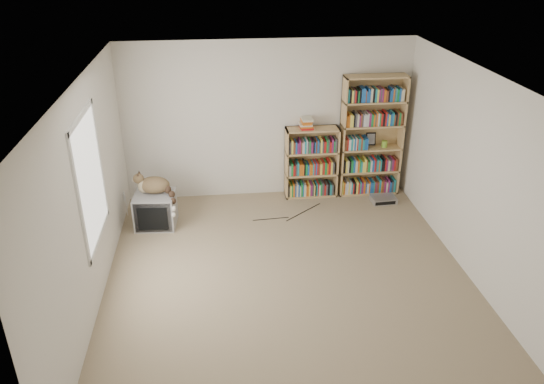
{
  "coord_description": "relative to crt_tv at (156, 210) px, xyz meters",
  "views": [
    {
      "loc": [
        -0.82,
        -5.38,
        3.87
      ],
      "look_at": [
        -0.1,
        1.0,
        0.74
      ],
      "focal_mm": 35.0,
      "sensor_mm": 36.0,
      "label": 1
    }
  ],
  "objects": [
    {
      "name": "crt_tv",
      "position": [
        0.0,
        0.0,
        0.0
      ],
      "size": [
        0.61,
        0.56,
        0.5
      ],
      "rotation": [
        0.0,
        0.0,
        -0.07
      ],
      "color": "#98989B",
      "rests_on": "floor"
    },
    {
      "name": "wall_front",
      "position": [
        1.75,
        -4.11,
        1.0
      ],
      "size": [
        4.5,
        0.02,
        2.5
      ],
      "primitive_type": "cube",
      "color": "silver",
      "rests_on": "floor"
    },
    {
      "name": "framed_print",
      "position": [
        3.41,
        0.83,
        0.65
      ],
      "size": [
        0.16,
        0.05,
        0.21
      ],
      "primitive_type": "cube",
      "rotation": [
        -0.17,
        0.0,
        0.0
      ],
      "color": "black",
      "rests_on": "bookcase_tall"
    },
    {
      "name": "bookcase_tall",
      "position": [
        3.38,
        0.75,
        0.67
      ],
      "size": [
        0.97,
        0.3,
        1.95
      ],
      "color": "tan",
      "rests_on": "floor"
    },
    {
      "name": "wall_left",
      "position": [
        -0.5,
        -1.61,
        1.0
      ],
      "size": [
        0.02,
        5.0,
        2.5
      ],
      "primitive_type": "cube",
      "color": "silver",
      "rests_on": "floor"
    },
    {
      "name": "bookcase_short",
      "position": [
        2.43,
        0.75,
        0.28
      ],
      "size": [
        0.84,
        0.3,
        1.15
      ],
      "color": "tan",
      "rests_on": "floor"
    },
    {
      "name": "window",
      "position": [
        -0.49,
        -1.41,
        1.15
      ],
      "size": [
        0.02,
        1.22,
        1.52
      ],
      "primitive_type": "cube",
      "color": "white",
      "rests_on": "wall_left"
    },
    {
      "name": "floor",
      "position": [
        1.75,
        -1.61,
        -0.25
      ],
      "size": [
        4.5,
        5.0,
        0.01
      ],
      "primitive_type": "cube",
      "color": "tan",
      "rests_on": "ground"
    },
    {
      "name": "wall_back",
      "position": [
        1.75,
        0.89,
        1.0
      ],
      "size": [
        4.5,
        0.02,
        2.5
      ],
      "primitive_type": "cube",
      "color": "silver",
      "rests_on": "floor"
    },
    {
      "name": "green_mug",
      "position": [
        3.61,
        0.73,
        0.6
      ],
      "size": [
        0.09,
        0.09,
        0.1
      ],
      "primitive_type": "cylinder",
      "color": "#84BE36",
      "rests_on": "bookcase_tall"
    },
    {
      "name": "dvd_player",
      "position": [
        3.55,
        0.34,
        -0.2
      ],
      "size": [
        0.4,
        0.3,
        0.09
      ],
      "primitive_type": "cube",
      "rotation": [
        0.0,
        0.0,
        0.06
      ],
      "color": "#ABAAAF",
      "rests_on": "floor"
    },
    {
      "name": "book_stack",
      "position": [
        2.33,
        0.75,
        0.98
      ],
      "size": [
        0.2,
        0.25,
        0.16
      ],
      "primitive_type": "cube",
      "color": "red",
      "rests_on": "bookcase_short"
    },
    {
      "name": "floor_cables",
      "position": [
        2.14,
        0.19,
        -0.24
      ],
      "size": [
        1.2,
        0.7,
        0.01
      ],
      "primitive_type": null,
      "color": "black",
      "rests_on": "floor"
    },
    {
      "name": "cat",
      "position": [
        0.05,
        0.01,
        0.34
      ],
      "size": [
        0.64,
        0.54,
        0.53
      ],
      "rotation": [
        0.0,
        0.0,
        -0.11
      ],
      "color": "#392617",
      "rests_on": "crt_tv"
    },
    {
      "name": "wall_outlet",
      "position": [
        -0.49,
        0.34,
        0.07
      ],
      "size": [
        0.01,
        0.08,
        0.13
      ],
      "primitive_type": "cube",
      "color": "silver",
      "rests_on": "wall_left"
    },
    {
      "name": "wall_right",
      "position": [
        4.0,
        -1.61,
        1.0
      ],
      "size": [
        0.02,
        5.0,
        2.5
      ],
      "primitive_type": "cube",
      "color": "silver",
      "rests_on": "floor"
    },
    {
      "name": "ceiling",
      "position": [
        1.75,
        -1.61,
        2.25
      ],
      "size": [
        4.5,
        5.0,
        0.02
      ],
      "primitive_type": "cube",
      "color": "white",
      "rests_on": "wall_back"
    }
  ]
}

